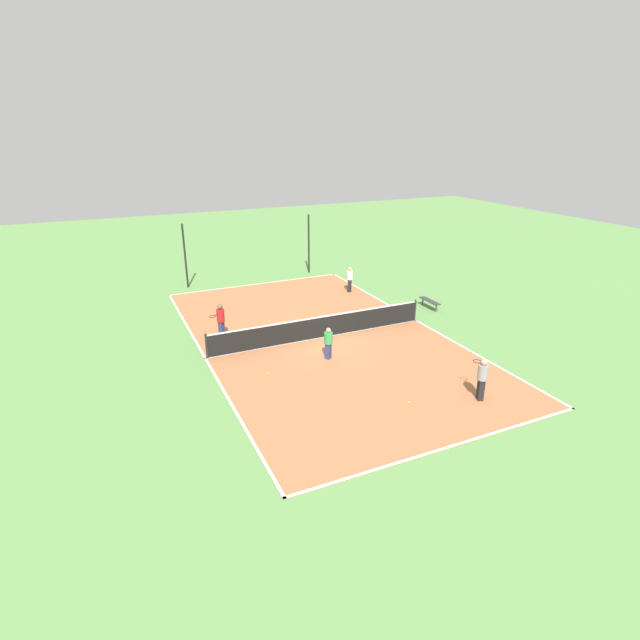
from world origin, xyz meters
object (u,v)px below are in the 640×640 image
object	(u,v)px
player_far_green	(328,341)
fence_post_back_right	(309,244)
player_coach_red	(221,319)
tennis_net	(320,326)
player_baseline_gray	(482,376)
fence_post_back_left	(185,256)
bench	(430,302)
tennis_ball_far_baseline	(268,374)
player_near_white	(350,278)
tennis_ball_near_net	(409,402)

from	to	relation	value
player_far_green	fence_post_back_right	size ratio (longest dim) A/B	0.35
fence_post_back_right	player_far_green	bearing A→B (deg)	-110.08
player_coach_red	tennis_net	bearing A→B (deg)	115.12
player_baseline_gray	fence_post_back_right	world-z (taller)	fence_post_back_right
player_far_green	fence_post_back_left	world-z (taller)	fence_post_back_left
fence_post_back_right	bench	bearing A→B (deg)	-71.95
tennis_net	fence_post_back_right	world-z (taller)	fence_post_back_right
player_coach_red	tennis_ball_far_baseline	bearing A→B (deg)	58.23
bench	player_coach_red	bearing A→B (deg)	87.21
player_near_white	tennis_ball_near_net	bearing A→B (deg)	-161.97
tennis_net	player_coach_red	xyz separation A→B (m)	(-4.21, 1.81, 0.42)
tennis_ball_near_net	player_baseline_gray	bearing A→B (deg)	-18.73
bench	fence_post_back_right	bearing A→B (deg)	18.05
tennis_net	tennis_ball_far_baseline	bearing A→B (deg)	-143.58
player_near_white	bench	bearing A→B (deg)	-112.86
fence_post_back_left	player_far_green	bearing A→B (deg)	-74.98
tennis_ball_near_net	tennis_ball_far_baseline	bearing A→B (deg)	132.23
tennis_ball_far_baseline	tennis_net	bearing A→B (deg)	36.42
bench	player_coach_red	distance (m)	11.39
player_near_white	fence_post_back_left	bearing A→B (deg)	96.42
tennis_ball_near_net	player_far_green	bearing A→B (deg)	102.43
player_near_white	tennis_ball_near_net	world-z (taller)	player_near_white
player_far_green	tennis_ball_far_baseline	size ratio (longest dim) A/B	20.48
player_coach_red	fence_post_back_left	world-z (taller)	fence_post_back_left
player_near_white	player_baseline_gray	bearing A→B (deg)	-150.72
player_baseline_gray	player_far_green	size ratio (longest dim) A/B	1.17
player_near_white	player_coach_red	distance (m)	9.57
player_coach_red	tennis_ball_near_net	size ratio (longest dim) A/B	24.93
player_far_green	fence_post_back_right	bearing A→B (deg)	31.04
player_coach_red	tennis_ball_far_baseline	size ratio (longest dim) A/B	24.93
tennis_ball_near_net	fence_post_back_left	world-z (taller)	fence_post_back_left
player_near_white	player_coach_red	xyz separation A→B (m)	(-8.76, -3.85, 0.12)
player_coach_red	player_far_green	xyz separation A→B (m)	(3.58, -4.01, -0.20)
player_far_green	fence_post_back_right	xyz separation A→B (m)	(4.71, 12.88, 1.17)
player_coach_red	bench	bearing A→B (deg)	135.64
bench	tennis_ball_far_baseline	distance (m)	11.27
tennis_ball_far_baseline	player_coach_red	bearing A→B (deg)	99.80
player_baseline_gray	fence_post_back_left	world-z (taller)	fence_post_back_left
player_baseline_gray	fence_post_back_left	bearing A→B (deg)	41.56
bench	tennis_ball_far_baseline	bearing A→B (deg)	109.74
player_coach_red	fence_post_back_right	xyz separation A→B (m)	(8.29, 8.87, 0.97)
player_baseline_gray	player_coach_red	xyz separation A→B (m)	(-7.06, 9.42, 0.05)
player_coach_red	player_near_white	bearing A→B (deg)	162.15
player_near_white	player_coach_red	size ratio (longest dim) A/B	0.90
tennis_net	player_near_white	size ratio (longest dim) A/B	7.03
fence_post_back_right	fence_post_back_left	bearing A→B (deg)	180.00
player_coach_red	fence_post_back_left	size ratio (longest dim) A/B	0.43
tennis_ball_far_baseline	tennis_ball_near_net	size ratio (longest dim) A/B	1.00
player_near_white	fence_post_back_left	xyz separation A→B (m)	(-8.64, 5.02, 1.09)
player_near_white	fence_post_back_left	world-z (taller)	fence_post_back_left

